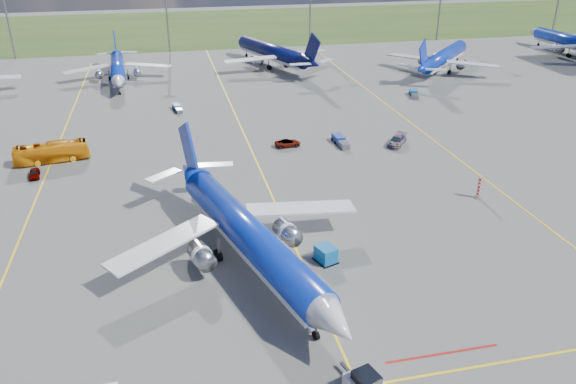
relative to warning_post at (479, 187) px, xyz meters
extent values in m
plane|color=#50504E|center=(-26.00, -8.00, -1.50)|extent=(400.00, 400.00, 0.00)
cube|color=#2D4719|center=(-26.00, 142.00, -1.50)|extent=(400.00, 80.00, 0.01)
cube|color=yellow|center=(-26.00, 22.00, -1.49)|extent=(0.25, 160.00, 0.02)
cube|color=yellow|center=(-56.00, 32.00, -1.49)|extent=(0.25, 120.00, 0.02)
cube|color=yellow|center=(4.00, 32.00, -1.49)|extent=(0.25, 120.00, 0.02)
cube|color=#A5140F|center=(-18.00, -26.00, -1.49)|extent=(10.00, 0.25, 0.02)
cylinder|color=slate|center=(-76.00, 102.00, 9.50)|extent=(0.50, 0.50, 22.00)
cylinder|color=slate|center=(-36.00, 102.00, 9.50)|extent=(0.50, 0.50, 22.00)
cylinder|color=slate|center=(4.00, 102.00, 9.50)|extent=(0.50, 0.50, 22.00)
cylinder|color=slate|center=(44.00, 102.00, 9.50)|extent=(0.50, 0.50, 22.00)
cylinder|color=red|center=(0.00, 0.00, 0.00)|extent=(0.50, 0.50, 3.00)
cube|color=black|center=(-25.74, -28.84, 0.08)|extent=(2.09, 2.23, 0.92)
cube|color=slate|center=(-26.34, -26.90, -0.94)|extent=(0.96, 2.41, 0.20)
cube|color=#0B5AA5|center=(-23.52, -10.28, -0.65)|extent=(2.33, 2.59, 1.71)
imported|color=orange|center=(-55.72, 24.99, -0.01)|extent=(10.97, 4.21, 2.98)
imported|color=#999999|center=(-57.34, 19.51, -0.92)|extent=(1.80, 3.56, 1.16)
imported|color=#999999|center=(-20.05, 23.53, -0.92)|extent=(4.32, 2.30, 1.16)
imported|color=#999999|center=(-2.81, 20.30, -0.75)|extent=(4.89, 5.38, 1.51)
cube|color=navy|center=(-11.59, 23.67, -0.91)|extent=(1.59, 2.85, 1.19)
cube|color=slate|center=(-11.50, 20.87, -1.01)|extent=(1.36, 2.20, 0.97)
cube|color=#164E86|center=(-36.50, 47.50, -1.00)|extent=(1.59, 2.51, 0.99)
cube|color=slate|center=(-36.15, 45.18, -1.09)|extent=(1.34, 1.94, 0.81)
cube|color=#185992|center=(11.91, 46.94, -0.94)|extent=(2.13, 2.93, 1.11)
cube|color=slate|center=(11.13, 44.43, -1.04)|extent=(1.76, 2.29, 0.91)
camera|label=1|loc=(-38.35, -58.40, 30.67)|focal=35.00mm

